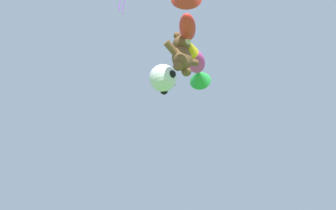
{
  "coord_description": "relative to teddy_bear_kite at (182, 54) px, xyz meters",
  "views": [
    {
      "loc": [
        -6.45,
        -0.83,
        1.22
      ],
      "look_at": [
        1.07,
        6.63,
        7.87
      ],
      "focal_mm": 35.0,
      "sensor_mm": 36.0,
      "label": 1
    }
  ],
  "objects": [
    {
      "name": "teddy_bear_kite",
      "position": [
        0.0,
        0.0,
        0.0
      ],
      "size": [
        1.98,
        0.87,
        2.01
      ],
      "color": "brown"
    },
    {
      "name": "fish_kite_magenta",
      "position": [
        2.17,
        0.94,
        0.94
      ],
      "size": [
        2.5,
        2.07,
        1.1
      ],
      "color": "#E53F9E"
    },
    {
      "name": "soccer_ball_kite",
      "position": [
        -0.87,
        0.22,
        -1.62
      ],
      "size": [
        1.17,
        1.16,
        1.08
      ],
      "color": "white"
    },
    {
      "name": "fish_kite_crimson",
      "position": [
        0.03,
        -0.35,
        0.73
      ],
      "size": [
        2.25,
        2.03,
        0.84
      ],
      "color": "red"
    }
  ]
}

